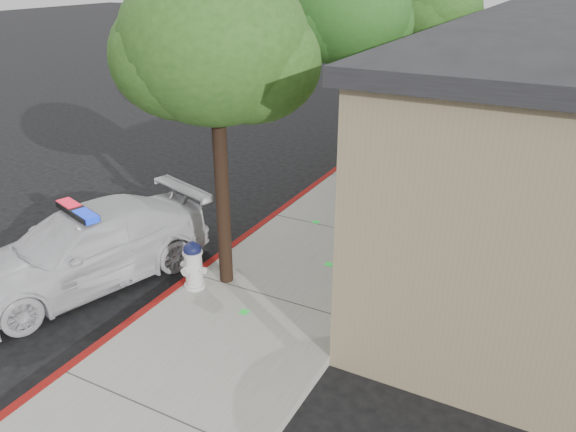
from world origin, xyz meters
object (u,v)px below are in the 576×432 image
Objects in this scene: police_car at (84,249)px; street_tree_near at (215,52)px; street_tree_far at (437,14)px; street_tree_mid at (348,17)px; fire_hydrant at (193,265)px.

street_tree_near is (2.34, 1.01, 3.41)m from police_car.
street_tree_far is at bearing 86.19° from street_tree_near.
police_car is 4.26m from street_tree_near.
street_tree_near is at bearing -89.91° from street_tree_mid.
street_tree_far is (3.03, 11.43, 3.27)m from police_car.
police_car is 2.06m from fire_hydrant.
police_car is at bearing -156.64° from street_tree_near.
street_tree_near is at bearing 41.31° from police_car.
police_car is 0.99× the size of street_tree_far.
street_tree_far is at bearing 82.32° from street_tree_mid.
street_tree_near is 0.98× the size of street_tree_mid.
fire_hydrant is at bearing 33.54° from police_car.
street_tree_far is at bearing 93.10° from police_car.
street_tree_near reaches higher than street_tree_far.
street_tree_far reaches higher than police_car.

